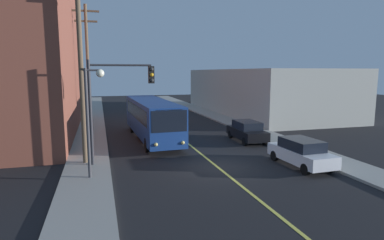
# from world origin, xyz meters

# --- Properties ---
(ground_plane) EXTENTS (120.00, 120.00, 0.00)m
(ground_plane) POSITION_xyz_m (0.00, 0.00, 0.00)
(ground_plane) COLOR black
(sidewalk_left) EXTENTS (2.50, 90.00, 0.15)m
(sidewalk_left) POSITION_xyz_m (-7.25, 10.00, 0.07)
(sidewalk_left) COLOR gray
(sidewalk_left) RESTS_ON ground
(sidewalk_right) EXTENTS (2.50, 90.00, 0.15)m
(sidewalk_right) POSITION_xyz_m (7.25, 10.00, 0.07)
(sidewalk_right) COLOR gray
(sidewalk_right) RESTS_ON ground
(lane_stripe_center) EXTENTS (0.16, 60.00, 0.01)m
(lane_stripe_center) POSITION_xyz_m (0.00, 15.00, 0.01)
(lane_stripe_center) COLOR #D8CC4C
(lane_stripe_center) RESTS_ON ground
(building_left_brick) EXTENTS (10.00, 21.29, 13.21)m
(building_left_brick) POSITION_xyz_m (-13.49, 13.73, 6.60)
(building_left_brick) COLOR brown
(building_left_brick) RESTS_ON ground
(building_right_warehouse) EXTENTS (12.00, 26.60, 5.81)m
(building_right_warehouse) POSITION_xyz_m (14.50, 22.50, 2.90)
(building_right_warehouse) COLOR #B2B2A8
(building_right_warehouse) RESTS_ON ground
(city_bus) EXTENTS (2.97, 12.22, 3.20)m
(city_bus) POSITION_xyz_m (-2.42, 8.88, 1.82)
(city_bus) COLOR navy
(city_bus) RESTS_ON ground
(parked_car_white) EXTENTS (1.95, 4.46, 1.62)m
(parked_car_white) POSITION_xyz_m (4.73, -1.23, 0.84)
(parked_car_white) COLOR silver
(parked_car_white) RESTS_ON ground
(parked_car_black) EXTENTS (1.92, 4.45, 1.62)m
(parked_car_black) POSITION_xyz_m (4.72, 5.99, 0.84)
(parked_car_black) COLOR black
(parked_car_black) RESTS_ON ground
(utility_pole_near) EXTENTS (2.40, 0.28, 10.99)m
(utility_pole_near) POSITION_xyz_m (-7.37, 2.56, 6.16)
(utility_pole_near) COLOR brown
(utility_pole_near) RESTS_ON sidewalk_left
(utility_pole_mid) EXTENTS (2.40, 0.28, 11.37)m
(utility_pole_mid) POSITION_xyz_m (-7.33, 14.64, 6.36)
(utility_pole_mid) COLOR brown
(utility_pole_mid) RESTS_ON sidewalk_left
(traffic_signal_left_corner) EXTENTS (3.75, 0.48, 6.00)m
(traffic_signal_left_corner) POSITION_xyz_m (-5.41, 1.97, 4.30)
(traffic_signal_left_corner) COLOR #2D2D33
(traffic_signal_left_corner) RESTS_ON sidewalk_left
(street_lamp_left) EXTENTS (0.98, 0.40, 5.50)m
(street_lamp_left) POSITION_xyz_m (-6.83, -0.40, 3.74)
(street_lamp_left) COLOR #38383D
(street_lamp_left) RESTS_ON sidewalk_left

